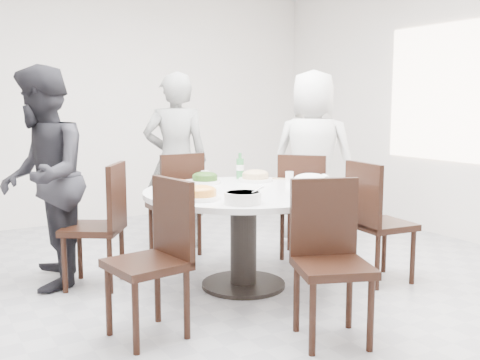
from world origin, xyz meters
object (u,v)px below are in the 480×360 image
diner_middle (176,161)px  chair_s (333,263)px  chair_se (382,222)px  chair_sw (146,260)px  soup_bowl (243,198)px  diner_right (313,159)px  chair_n (174,203)px  diner_left (42,178)px  beverage_bottle (240,166)px  chair_nw (93,225)px  dining_table (243,239)px  chair_ne (305,205)px  rice_bowl (310,188)px

diner_middle → chair_s: bearing=109.9°
chair_s → chair_se: bearing=53.8°
chair_sw → chair_s: (0.91, -0.62, 0.00)m
chair_s → soup_bowl: 0.75m
diner_right → diner_middle: size_ratio=1.01×
chair_n → diner_left: 1.33m
soup_bowl → beverage_bottle: (0.60, 1.02, 0.07)m
chair_se → soup_bowl: (-1.30, -0.03, 0.31)m
chair_sw → chair_s: bearing=48.3°
chair_nw → beverage_bottle: size_ratio=4.24×
chair_se → diner_middle: diner_middle is taller
dining_table → beverage_bottle: 0.79m
diner_left → diner_middle: bearing=128.0°
chair_ne → chair_s: 1.84m
beverage_bottle → diner_right: bearing=10.4°
chair_nw → diner_right: diner_right is taller
chair_s → chair_se: same height
diner_right → soup_bowl: 1.94m
soup_bowl → diner_middle: bearing=78.5°
beverage_bottle → soup_bowl: bearing=-120.4°
chair_s → rice_bowl: chair_s is taller
soup_bowl → chair_ne: bearing=36.7°
diner_left → diner_right: bearing=103.7°
chair_ne → chair_n: size_ratio=1.00×
chair_ne → soup_bowl: size_ratio=3.88×
chair_n → chair_nw: same height
diner_left → rice_bowl: (1.55, -1.27, -0.03)m
beverage_bottle → chair_sw: bearing=-141.0°
chair_sw → rice_bowl: chair_sw is taller
chair_sw → rice_bowl: bearing=83.8°
dining_table → diner_middle: size_ratio=0.89×
chair_nw → rice_bowl: chair_nw is taller
chair_ne → chair_sw: bearing=73.3°
chair_sw → diner_right: diner_right is taller
chair_sw → soup_bowl: 0.75m
chair_n → diner_middle: 0.45m
rice_bowl → beverage_bottle: bearing=88.0°
rice_bowl → diner_middle: bearing=96.0°
chair_se → rice_bowl: bearing=98.2°
diner_right → rice_bowl: 1.53m
chair_ne → soup_bowl: 1.55m
chair_nw → diner_right: size_ratio=0.56×
chair_nw → beverage_bottle: bearing=121.5°
chair_se → diner_middle: (-0.93, 1.80, 0.37)m
soup_bowl → chair_se: bearing=1.2°
dining_table → chair_s: chair_s is taller
dining_table → chair_ne: chair_ne is taller
chair_ne → rice_bowl: 1.16m
diner_middle → chair_se: bearing=140.5°
dining_table → rice_bowl: size_ratio=5.43×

